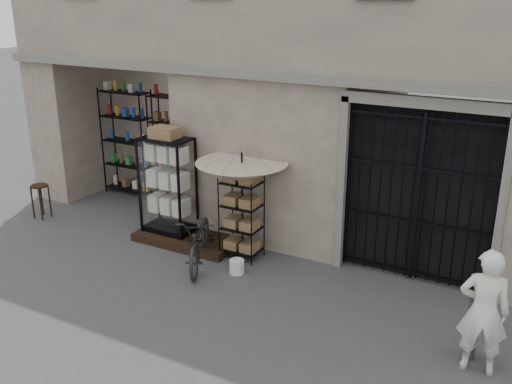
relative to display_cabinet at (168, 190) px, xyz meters
The scene contains 13 objects.
ground 3.39m from the display_cabinet, 29.50° to the right, with size 80.00×80.00×0.00m, color black.
shop_recess 2.13m from the display_cabinet, 144.34° to the left, with size 3.00×1.70×3.00m, color black.
shop_shelving 2.44m from the display_cabinet, 135.39° to the left, with size 2.70×0.50×2.50m, color black.
iron_gate 4.65m from the display_cabinet, ahead, with size 2.50×0.21×3.00m.
step_platform 1.00m from the display_cabinet, ahead, with size 2.00×0.90×0.15m, color black.
display_cabinet is the anchor object (origin of this frame).
wire_rack 1.68m from the display_cabinet, ahead, with size 0.77×0.64×1.51m.
market_umbrella 1.76m from the display_cabinet, ahead, with size 1.60×1.63×2.33m.
white_bucket 2.20m from the display_cabinet, 19.33° to the right, with size 0.26×0.26×0.25m, color silver.
bicycle 1.67m from the display_cabinet, 29.59° to the right, with size 0.65×0.97×1.85m, color black.
wooden_stool 3.13m from the display_cabinet, behind, with size 0.38×0.38×0.73m.
steel_bollard 5.97m from the display_cabinet, 12.48° to the right, with size 0.16×0.16×0.88m, color #5E5F60.
shopkeeper 6.18m from the display_cabinet, 14.10° to the right, with size 0.61×1.68×0.40m, color silver.
Camera 1 is at (3.57, -6.61, 4.55)m, focal length 40.00 mm.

